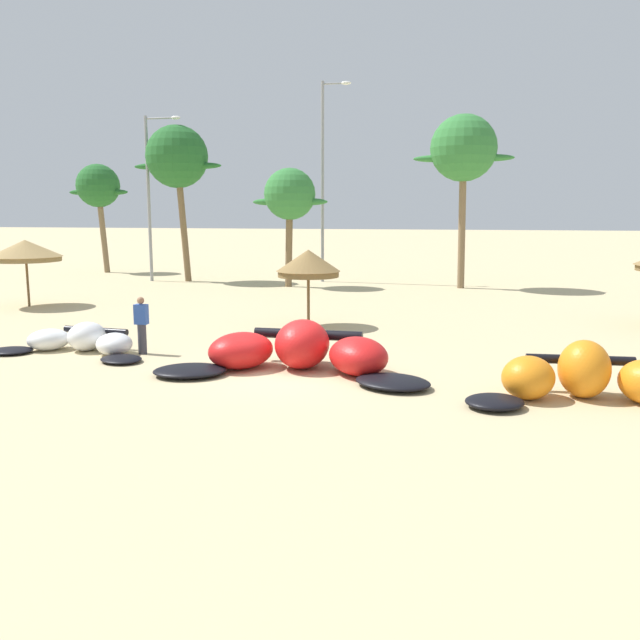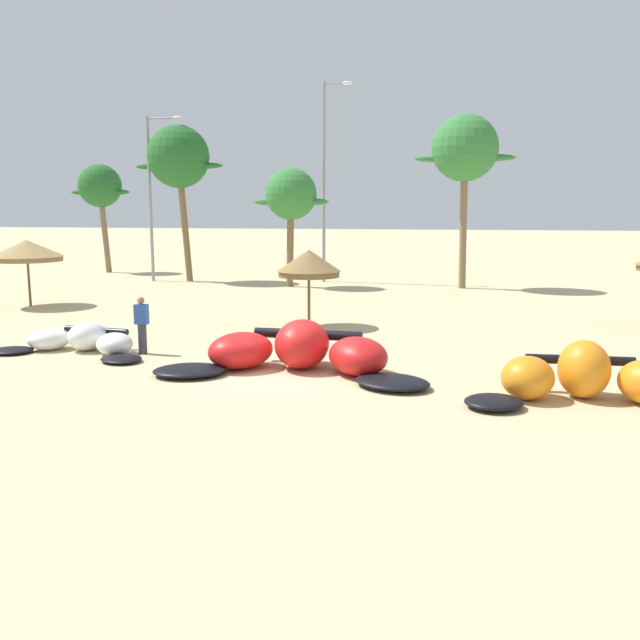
% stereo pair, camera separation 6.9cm
% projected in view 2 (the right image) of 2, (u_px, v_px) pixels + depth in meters
% --- Properties ---
extents(ground_plane, '(260.00, 260.00, 0.00)m').
position_uv_depth(ground_plane, '(285.00, 371.00, 16.73)').
color(ground_plane, '#C6B284').
extents(kite_left, '(5.05, 2.53, 0.83)m').
position_uv_depth(kite_left, '(82.00, 341.00, 18.95)').
color(kite_left, black).
rests_on(kite_left, ground).
extents(kite_left_of_center, '(7.11, 3.28, 1.25)m').
position_uv_depth(kite_left_of_center, '(298.00, 352.00, 16.66)').
color(kite_left_of_center, black).
rests_on(kite_left_of_center, ground).
extents(kite_center, '(5.44, 2.59, 1.25)m').
position_uv_depth(kite_center, '(587.00, 379.00, 14.02)').
color(kite_center, black).
rests_on(kite_center, ground).
extents(beach_umbrella_near_van, '(2.96, 2.96, 2.79)m').
position_uv_depth(beach_umbrella_near_van, '(27.00, 250.00, 27.77)').
color(beach_umbrella_near_van, brown).
rests_on(beach_umbrella_near_van, ground).
extents(beach_umbrella_middle, '(2.22, 2.22, 2.67)m').
position_uv_depth(beach_umbrella_middle, '(309.00, 263.00, 22.86)').
color(beach_umbrella_middle, brown).
rests_on(beach_umbrella_middle, ground).
extents(person_near_kites, '(0.36, 0.24, 1.62)m').
position_uv_depth(person_near_kites, '(142.00, 325.00, 18.64)').
color(person_near_kites, '#383842').
rests_on(person_near_kites, ground).
extents(palm_leftmost, '(4.13, 2.75, 6.96)m').
position_uv_depth(palm_leftmost, '(100.00, 187.00, 42.81)').
color(palm_leftmost, '#7F6647').
rests_on(palm_leftmost, ground).
extents(palm_left, '(5.21, 3.47, 8.71)m').
position_uv_depth(palm_left, '(179.00, 158.00, 37.17)').
color(palm_left, brown).
rests_on(palm_left, ground).
extents(palm_left_of_gap, '(4.02, 2.68, 6.19)m').
position_uv_depth(palm_left_of_gap, '(291.00, 196.00, 34.64)').
color(palm_left_of_gap, brown).
rests_on(palm_left_of_gap, ground).
extents(palm_center_left, '(5.04, 3.36, 8.80)m').
position_uv_depth(palm_center_left, '(465.00, 150.00, 33.62)').
color(palm_center_left, '#7F6647').
rests_on(palm_center_left, ground).
extents(lamppost_west, '(2.17, 0.24, 9.18)m').
position_uv_depth(lamppost_west, '(153.00, 189.00, 37.47)').
color(lamppost_west, gray).
rests_on(lamppost_west, ground).
extents(lamppost_west_center, '(1.67, 0.24, 10.96)m').
position_uv_depth(lamppost_west_center, '(326.00, 174.00, 36.98)').
color(lamppost_west_center, gray).
rests_on(lamppost_west_center, ground).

